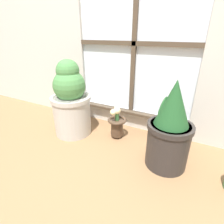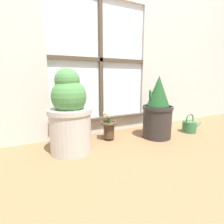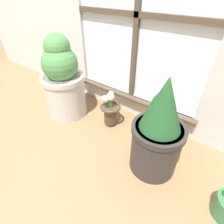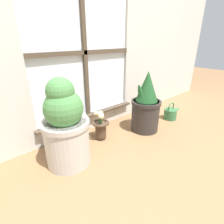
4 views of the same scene
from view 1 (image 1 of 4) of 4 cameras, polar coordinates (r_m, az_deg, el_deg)
name	(u,v)px [view 1 (image 1 of 4)]	position (r m, az deg, el deg)	size (l,w,h in m)	color
ground_plane	(104,156)	(1.35, -2.63, -14.14)	(10.00, 10.00, 0.00)	olive
potted_plant_left	(71,101)	(1.54, -13.24, 3.36)	(0.34, 0.34, 0.65)	#B7B2A8
potted_plant_right	(170,130)	(1.19, 18.31, -5.69)	(0.29, 0.29, 0.60)	#2D2826
flower_vase	(117,123)	(1.49, 1.57, -3.63)	(0.16, 0.16, 0.28)	#473323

